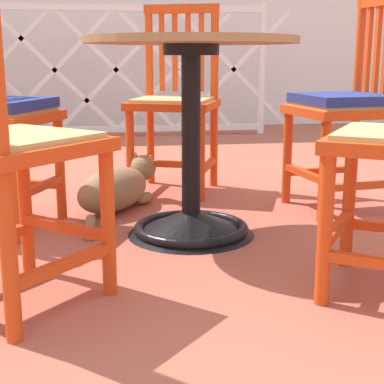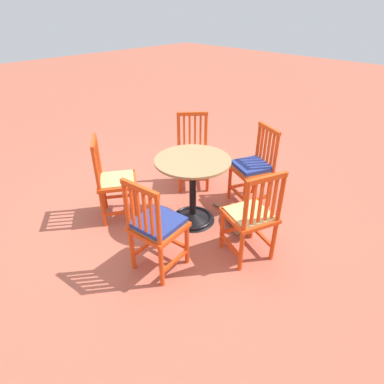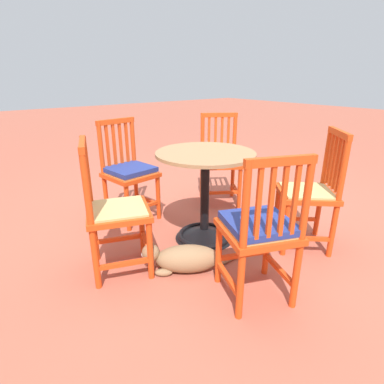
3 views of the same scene
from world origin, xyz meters
name	(u,v)px [view 1 (image 1 of 3)]	position (x,y,z in m)	size (l,w,h in m)	color
ground_plane	(235,249)	(0.00, 0.00, 0.00)	(24.00, 24.00, 0.00)	#AD5642
lattice_fence_panel	(116,70)	(-0.33, 3.05, 0.55)	(2.99, 0.06, 1.10)	white
cafe_table	(191,161)	(-0.13, 0.19, 0.28)	(0.76, 0.76, 0.73)	black
orange_chair_by_planter	(347,108)	(0.59, 0.48, 0.45)	(0.45, 0.45, 0.91)	#D64214
orange_chair_facing_out	(175,104)	(-0.10, 0.95, 0.43)	(0.52, 0.52, 0.91)	#D64214
orange_chair_near_fence	(3,147)	(-0.70, -0.37, 0.43)	(0.57, 0.57, 0.91)	#D64214
tabby_cat	(119,188)	(-0.39, 0.61, 0.10)	(0.42, 0.69, 0.23)	#8E704C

